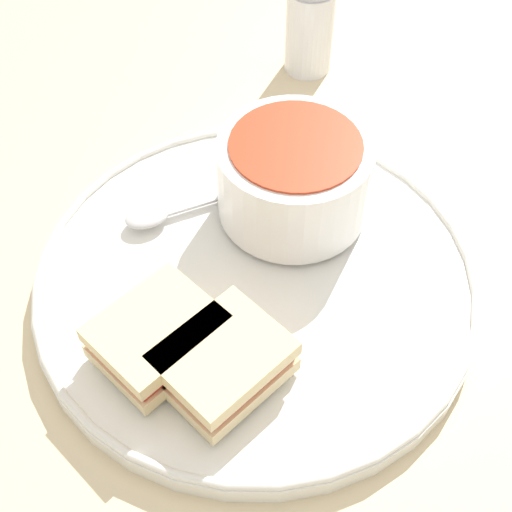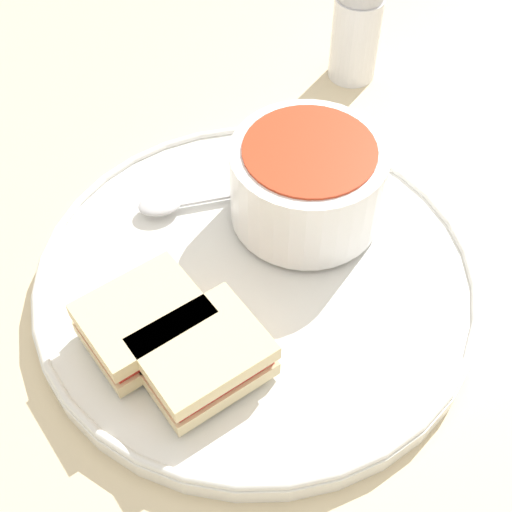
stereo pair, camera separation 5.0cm
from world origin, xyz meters
TOP-DOWN VIEW (x-y plane):
  - ground_plane at (0.00, 0.00)m, footprint 2.40×2.40m
  - plate at (0.00, 0.00)m, footprint 0.32×0.32m
  - soup_bowl at (-0.01, -0.07)m, footprint 0.12×0.12m
  - spoon at (0.09, -0.03)m, footprint 0.10×0.09m
  - sandwich_half_near at (0.04, 0.08)m, footprint 0.09×0.10m
  - sandwich_half_far at (-0.01, 0.09)m, footprint 0.09×0.10m
  - salt_shaker at (0.03, -0.27)m, footprint 0.05×0.05m

SIDE VIEW (x-z plane):
  - ground_plane at x=0.00m, z-range 0.00..0.00m
  - plate at x=0.00m, z-range 0.00..0.02m
  - spoon at x=0.09m, z-range 0.02..0.03m
  - sandwich_half_near at x=0.04m, z-range 0.02..0.05m
  - sandwich_half_far at x=-0.01m, z-range 0.02..0.05m
  - salt_shaker at x=0.03m, z-range 0.00..0.09m
  - soup_bowl at x=-0.01m, z-range 0.02..0.09m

